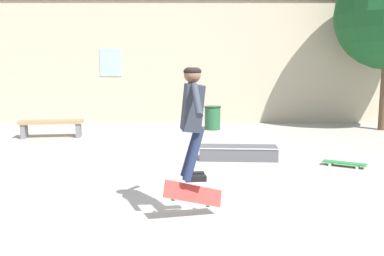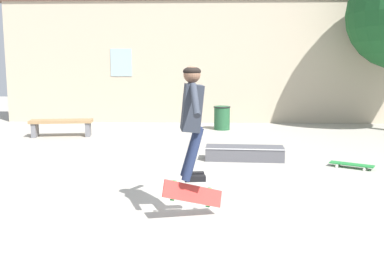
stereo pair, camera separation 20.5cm
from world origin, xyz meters
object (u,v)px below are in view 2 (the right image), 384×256
(trash_bin, at_px, (222,117))
(skate_ledge, at_px, (244,153))
(park_bench, at_px, (61,124))
(skater, at_px, (192,113))
(skateboard_resting, at_px, (352,164))
(skateboard_flipping, at_px, (193,194))

(trash_bin, bearing_deg, skate_ledge, -85.34)
(park_bench, xyz_separation_m, skate_ledge, (4.73, -2.71, -0.19))
(skater, relative_size, skateboard_resting, 1.79)
(trash_bin, distance_m, skater, 7.60)
(trash_bin, distance_m, skateboard_resting, 5.27)
(park_bench, height_order, skate_ledge, park_bench)
(skateboard_flipping, xyz_separation_m, skateboard_resting, (2.91, 2.81, -0.26))
(trash_bin, bearing_deg, skater, -94.64)
(park_bench, relative_size, skater, 1.20)
(skateboard_resting, bearing_deg, park_bench, -176.88)
(skater, height_order, skateboard_flipping, skater)
(trash_bin, xyz_separation_m, skater, (-0.61, -7.52, 0.99))
(trash_bin, relative_size, skateboard_flipping, 0.95)
(park_bench, relative_size, skateboard_resting, 2.14)
(park_bench, distance_m, skateboard_flipping, 7.20)
(skater, distance_m, skateboard_flipping, 1.03)
(park_bench, height_order, trash_bin, trash_bin)
(skate_ledge, distance_m, skateboard_flipping, 3.55)
(skateboard_flipping, distance_m, skateboard_resting, 4.05)
(skateboard_resting, bearing_deg, skater, -106.91)
(skater, bearing_deg, skateboard_flipping, -69.90)
(trash_bin, bearing_deg, skateboard_flipping, -94.54)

